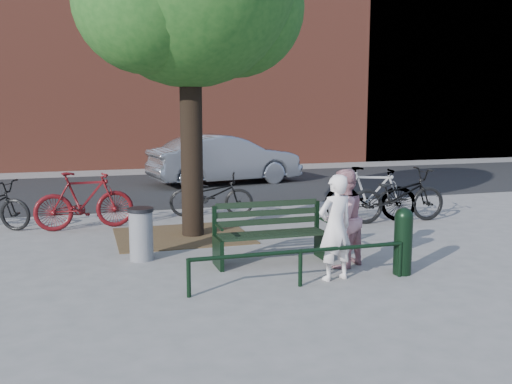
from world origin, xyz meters
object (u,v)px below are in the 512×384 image
object	(u,v)px
bollard	(403,239)
person_right	(343,218)
litter_bin	(141,234)
bicycle_c	(211,195)
park_bench	(270,231)
parked_car	(225,159)
person_left	(335,228)

from	to	relation	value
bollard	person_right	bearing A→B (deg)	137.10
person_right	litter_bin	distance (m)	3.12
litter_bin	bicycle_c	world-z (taller)	bicycle_c
bollard	bicycle_c	bearing A→B (deg)	108.41
person_right	bollard	size ratio (longest dim) A/B	1.52
park_bench	parked_car	bearing A→B (deg)	80.44
litter_bin	person_left	bearing A→B (deg)	-36.50
park_bench	person_left	bearing A→B (deg)	-63.33
person_left	litter_bin	distance (m)	3.07
bicycle_c	person_right	bearing A→B (deg)	-150.77
park_bench	person_left	xyz separation A→B (m)	(0.57, -1.13, 0.26)
park_bench	litter_bin	xyz separation A→B (m)	(-1.89, 0.69, -0.06)
bicycle_c	parked_car	size ratio (longest dim) A/B	0.39
bollard	parked_car	size ratio (longest dim) A/B	0.21
person_left	person_right	distance (m)	0.67
person_right	litter_bin	world-z (taller)	person_right
bollard	bicycle_c	distance (m)	5.28
bollard	parked_car	distance (m)	10.04
parked_car	litter_bin	bearing A→B (deg)	148.14
park_bench	parked_car	xyz separation A→B (m)	(1.49, 8.86, 0.28)
person_left	bicycle_c	world-z (taller)	person_left
litter_bin	bicycle_c	bearing A→B (deg)	59.96
park_bench	bicycle_c	xyz separation A→B (m)	(-0.07, 3.83, -0.00)
park_bench	bollard	bearing A→B (deg)	-36.43
park_bench	litter_bin	size ratio (longest dim) A/B	2.11
litter_bin	bicycle_c	distance (m)	3.63
bollard	litter_bin	world-z (taller)	bollard
park_bench	person_right	xyz separation A→B (m)	(0.95, -0.58, 0.26)
litter_bin	bicycle_c	xyz separation A→B (m)	(1.82, 3.14, 0.06)
bollard	person_left	bearing A→B (deg)	177.13
park_bench	bollard	world-z (taller)	park_bench
park_bench	person_right	world-z (taller)	person_right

